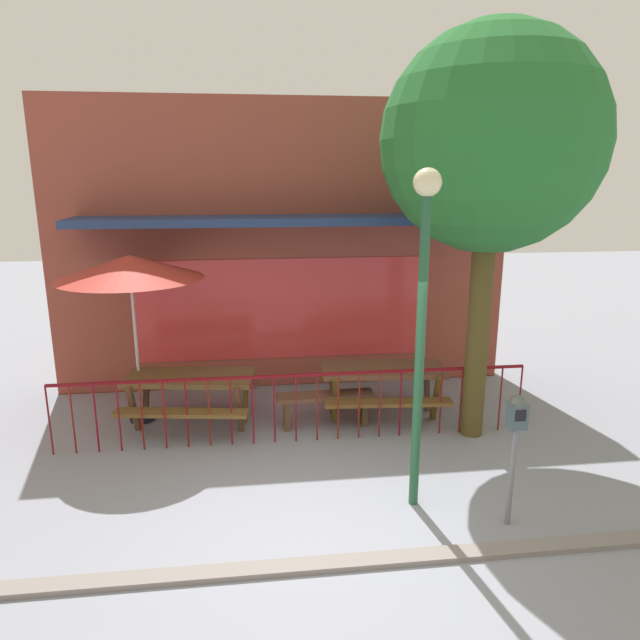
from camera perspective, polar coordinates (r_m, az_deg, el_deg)
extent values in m
plane|color=gray|center=(6.19, -0.70, -20.58)|extent=(40.00, 40.00, 0.00)
cube|color=#5D231C|center=(10.22, -3.49, -5.95)|extent=(7.56, 0.54, 0.01)
cube|color=brown|center=(9.66, -3.70, 7.29)|extent=(7.56, 0.50, 4.72)
cube|color=#D83838|center=(9.58, -3.52, 1.11)|extent=(4.91, 0.02, 1.70)
cube|color=navy|center=(8.89, -3.48, 9.89)|extent=(6.42, 0.95, 0.12)
cube|color=maroon|center=(7.62, -2.46, -5.55)|extent=(6.35, 0.04, 0.04)
cylinder|color=maroon|center=(8.21, -25.39, -9.06)|extent=(0.02, 0.02, 0.95)
cylinder|color=maroon|center=(8.12, -23.44, -9.09)|extent=(0.02, 0.02, 0.95)
cylinder|color=maroon|center=(8.04, -21.44, -9.12)|extent=(0.02, 0.02, 0.95)
cylinder|color=maroon|center=(7.97, -19.41, -9.14)|extent=(0.02, 0.02, 0.95)
cylinder|color=maroon|center=(7.91, -17.35, -9.14)|extent=(0.02, 0.02, 0.95)
cylinder|color=maroon|center=(7.86, -15.26, -9.13)|extent=(0.02, 0.02, 0.95)
cylinder|color=maroon|center=(7.83, -13.14, -9.12)|extent=(0.02, 0.02, 0.95)
cylinder|color=maroon|center=(7.80, -11.01, -9.08)|extent=(0.02, 0.02, 0.95)
cylinder|color=maroon|center=(7.78, -8.86, -9.04)|extent=(0.02, 0.02, 0.95)
cylinder|color=maroon|center=(7.77, -6.71, -8.98)|extent=(0.02, 0.02, 0.95)
cylinder|color=maroon|center=(7.78, -4.56, -8.91)|extent=(0.02, 0.02, 0.95)
cylinder|color=maroon|center=(7.79, -2.42, -8.83)|extent=(0.02, 0.02, 0.95)
cylinder|color=maroon|center=(7.82, -0.29, -8.74)|extent=(0.02, 0.02, 0.95)
cylinder|color=maroon|center=(7.85, 1.83, -8.63)|extent=(0.02, 0.02, 0.95)
cylinder|color=maroon|center=(7.90, 3.92, -8.52)|extent=(0.02, 0.02, 0.95)
cylinder|color=maroon|center=(7.96, 5.98, -8.40)|extent=(0.02, 0.02, 0.95)
cylinder|color=maroon|center=(8.02, 8.01, -8.26)|extent=(0.02, 0.02, 0.95)
cylinder|color=maroon|center=(8.10, 10.00, -8.12)|extent=(0.02, 0.02, 0.95)
cylinder|color=maroon|center=(8.19, 11.96, -7.98)|extent=(0.02, 0.02, 0.95)
cylinder|color=maroon|center=(8.28, 13.86, -7.82)|extent=(0.02, 0.02, 0.95)
cylinder|color=maroon|center=(8.38, 15.73, -7.67)|extent=(0.02, 0.02, 0.95)
cylinder|color=maroon|center=(8.50, 17.54, -7.51)|extent=(0.02, 0.02, 0.95)
cylinder|color=maroon|center=(8.62, 19.30, -7.34)|extent=(0.02, 0.02, 0.95)
cube|color=brown|center=(8.35, -12.87, -5.62)|extent=(1.89, 1.01, 0.07)
cube|color=brown|center=(7.97, -13.69, -8.99)|extent=(1.82, 0.51, 0.05)
cube|color=brown|center=(8.96, -11.92, -6.23)|extent=(1.82, 0.51, 0.05)
cube|color=brown|center=(8.44, -18.10, -8.46)|extent=(0.12, 0.36, 0.78)
cube|color=#4C3221|center=(8.94, -16.94, -7.09)|extent=(0.12, 0.36, 0.78)
cube|color=brown|center=(8.09, -8.05, -8.89)|extent=(0.12, 0.36, 0.78)
cube|color=brown|center=(8.60, -7.46, -7.43)|extent=(0.12, 0.36, 0.78)
cube|color=brown|center=(8.53, 6.30, -4.91)|extent=(1.85, 0.90, 0.07)
cube|color=brown|center=(8.13, 6.83, -8.18)|extent=(1.81, 0.40, 0.05)
cube|color=brown|center=(9.14, 5.73, -5.55)|extent=(1.81, 0.40, 0.05)
cube|color=#514019|center=(8.32, 1.44, -8.05)|extent=(0.10, 0.35, 0.78)
cube|color=brown|center=(8.84, 1.19, -6.67)|extent=(0.10, 0.35, 0.78)
cube|color=brown|center=(8.55, 11.46, -7.73)|extent=(0.10, 0.35, 0.78)
cube|color=#4D3827|center=(9.05, 10.62, -6.41)|extent=(0.10, 0.35, 0.78)
cylinder|color=black|center=(9.00, -17.29, -9.33)|extent=(0.36, 0.36, 0.05)
cylinder|color=#BCB2B0|center=(8.61, -17.87, -2.11)|extent=(0.04, 0.04, 2.41)
cone|color=#B43126|center=(8.38, -18.44, 5.05)|extent=(2.02, 2.02, 0.33)
cube|color=brown|center=(8.28, 0.54, -7.58)|extent=(1.41, 0.37, 0.06)
cube|color=brown|center=(8.30, -3.33, -9.23)|extent=(0.08, 0.29, 0.45)
cube|color=#4E3D24|center=(8.47, 4.32, -8.75)|extent=(0.08, 0.29, 0.45)
cylinder|color=slate|center=(6.36, 18.55, -14.60)|extent=(0.06, 0.06, 1.08)
cube|color=#405358|center=(6.07, 19.05, -9.01)|extent=(0.18, 0.14, 0.26)
sphere|color=#4A5148|center=(6.02, 19.16, -7.85)|extent=(0.17, 0.17, 0.17)
cube|color=black|center=(6.00, 19.39, -9.00)|extent=(0.11, 0.01, 0.12)
cylinder|color=#4D3F1C|center=(7.94, 15.54, -0.40)|extent=(0.30, 0.30, 3.18)
sphere|color=#256A2D|center=(7.71, 16.75, 16.78)|extent=(2.78, 2.78, 2.78)
cylinder|color=#225433|center=(6.03, 9.89, -3.92)|extent=(0.10, 0.10, 3.34)
sphere|color=beige|center=(5.74, 10.68, 13.34)|extent=(0.28, 0.28, 0.28)
cube|color=gray|center=(5.78, -0.10, -23.44)|extent=(10.58, 0.20, 0.11)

